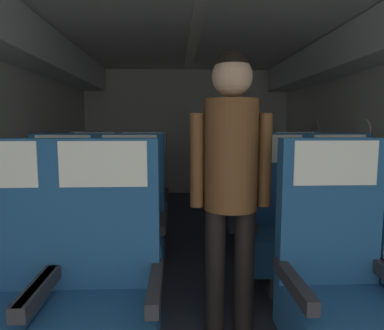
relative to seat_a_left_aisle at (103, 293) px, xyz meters
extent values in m
cube|color=#2D3342|center=(0.52, 1.41, -0.48)|extent=(3.75, 6.52, 0.02)
cube|color=silver|center=(0.52, 1.41, 1.68)|extent=(3.63, 6.12, 0.06)
cube|color=silver|center=(0.52, 4.49, 0.61)|extent=(3.63, 0.06, 2.14)
cube|color=silver|center=(-1.03, 1.41, 1.46)|extent=(0.38, 5.87, 0.36)
cube|color=white|center=(0.52, 1.41, 1.64)|extent=(0.12, 5.50, 0.02)
cylinder|color=white|center=(2.25, 2.02, 0.65)|extent=(0.01, 0.26, 0.26)
cylinder|color=white|center=(2.25, 3.24, 0.65)|extent=(0.01, 0.26, 0.26)
cube|color=navy|center=(-0.47, 0.13, 0.31)|extent=(0.47, 0.09, 0.68)
cube|color=#28282D|center=(-0.24, -0.06, 0.06)|extent=(0.05, 0.41, 0.06)
cube|color=navy|center=(0.00, 0.13, 0.31)|extent=(0.47, 0.09, 0.68)
cube|color=#28282D|center=(0.23, -0.06, 0.06)|extent=(0.05, 0.41, 0.06)
cube|color=#28282D|center=(-0.23, -0.06, 0.06)|extent=(0.05, 0.41, 0.06)
cube|color=silver|center=(0.00, 0.09, 0.54)|extent=(0.38, 0.01, 0.20)
cube|color=navy|center=(1.03, -0.07, -0.14)|extent=(0.47, 0.49, 0.22)
cube|color=navy|center=(1.03, 0.13, 0.31)|extent=(0.47, 0.09, 0.68)
cube|color=#28282D|center=(0.80, -0.07, 0.06)|extent=(0.05, 0.41, 0.06)
cube|color=silver|center=(1.03, 0.08, 0.54)|extent=(0.38, 0.01, 0.20)
cube|color=#38383D|center=(-0.47, 0.86, -0.36)|extent=(0.17, 0.18, 0.22)
cube|color=navy|center=(-0.47, 0.86, -0.14)|extent=(0.47, 0.49, 0.22)
cube|color=navy|center=(-0.47, 1.06, 0.31)|extent=(0.47, 0.09, 0.68)
cube|color=#28282D|center=(-0.24, 0.86, 0.06)|extent=(0.05, 0.41, 0.06)
cube|color=#28282D|center=(-0.70, 0.86, 0.06)|extent=(0.05, 0.41, 0.06)
cube|color=silver|center=(-0.47, 1.01, 0.54)|extent=(0.38, 0.01, 0.20)
cube|color=#38383D|center=(-0.01, 0.84, -0.36)|extent=(0.17, 0.18, 0.22)
cube|color=navy|center=(-0.01, 0.84, -0.14)|extent=(0.47, 0.49, 0.22)
cube|color=navy|center=(-0.01, 1.04, 0.31)|extent=(0.47, 0.09, 0.68)
cube|color=#28282D|center=(0.22, 0.84, 0.06)|extent=(0.05, 0.41, 0.06)
cube|color=#28282D|center=(-0.23, 0.84, 0.06)|extent=(0.05, 0.41, 0.06)
cube|color=silver|center=(-0.01, 1.00, 0.54)|extent=(0.38, 0.01, 0.20)
cube|color=#38383D|center=(1.50, 0.85, -0.36)|extent=(0.17, 0.18, 0.22)
cube|color=navy|center=(1.50, 0.85, -0.14)|extent=(0.47, 0.49, 0.22)
cube|color=navy|center=(1.50, 1.05, 0.31)|extent=(0.47, 0.09, 0.68)
cube|color=#28282D|center=(1.72, 0.85, 0.06)|extent=(0.05, 0.41, 0.06)
cube|color=#28282D|center=(1.27, 0.85, 0.06)|extent=(0.05, 0.41, 0.06)
cube|color=silver|center=(1.50, 1.00, 0.54)|extent=(0.38, 0.01, 0.20)
cube|color=#38383D|center=(1.03, 0.86, -0.36)|extent=(0.17, 0.18, 0.22)
cube|color=navy|center=(1.03, 0.86, -0.14)|extent=(0.47, 0.49, 0.22)
cube|color=navy|center=(1.03, 1.06, 0.31)|extent=(0.47, 0.09, 0.68)
cube|color=#28282D|center=(1.26, 0.86, 0.06)|extent=(0.05, 0.41, 0.06)
cube|color=#28282D|center=(0.80, 0.86, 0.06)|extent=(0.05, 0.41, 0.06)
cube|color=silver|center=(1.03, 1.01, 0.54)|extent=(0.38, 0.01, 0.20)
cube|color=#38383D|center=(-0.47, 1.77, -0.36)|extent=(0.17, 0.18, 0.22)
cube|color=#4C5666|center=(-0.47, 1.77, -0.14)|extent=(0.47, 0.49, 0.22)
cube|color=#4C5666|center=(-0.47, 1.97, 0.31)|extent=(0.47, 0.09, 0.68)
cube|color=#28282D|center=(-0.24, 1.77, 0.06)|extent=(0.05, 0.41, 0.06)
cube|color=#28282D|center=(-0.69, 1.77, 0.06)|extent=(0.05, 0.41, 0.06)
cube|color=silver|center=(-0.47, 1.92, 0.54)|extent=(0.38, 0.01, 0.20)
cube|color=#38383D|center=(-0.01, 1.77, -0.36)|extent=(0.17, 0.18, 0.22)
cube|color=#4C5666|center=(-0.01, 1.77, -0.14)|extent=(0.47, 0.49, 0.22)
cube|color=#4C5666|center=(-0.01, 1.97, 0.31)|extent=(0.47, 0.09, 0.68)
cube|color=#28282D|center=(0.21, 1.77, 0.06)|extent=(0.05, 0.41, 0.06)
cube|color=#28282D|center=(-0.24, 1.77, 0.06)|extent=(0.05, 0.41, 0.06)
cube|color=silver|center=(-0.01, 1.92, 0.54)|extent=(0.38, 0.01, 0.20)
cube|color=#38383D|center=(1.50, 1.76, -0.36)|extent=(0.17, 0.18, 0.22)
cube|color=#4C5666|center=(1.50, 1.76, -0.14)|extent=(0.47, 0.49, 0.22)
cube|color=#4C5666|center=(1.50, 1.96, 0.31)|extent=(0.47, 0.09, 0.68)
cube|color=#28282D|center=(1.73, 1.76, 0.06)|extent=(0.05, 0.41, 0.06)
cube|color=#28282D|center=(1.27, 1.76, 0.06)|extent=(0.05, 0.41, 0.06)
cube|color=silver|center=(1.50, 1.91, 0.54)|extent=(0.38, 0.01, 0.20)
cube|color=#38383D|center=(1.02, 1.75, -0.36)|extent=(0.17, 0.18, 0.22)
cube|color=#4C5666|center=(1.02, 1.75, -0.14)|extent=(0.47, 0.49, 0.22)
cube|color=#4C5666|center=(1.02, 1.94, 0.31)|extent=(0.47, 0.09, 0.68)
cube|color=#28282D|center=(1.25, 1.75, 0.06)|extent=(0.05, 0.41, 0.06)
cube|color=#28282D|center=(0.80, 1.75, 0.06)|extent=(0.05, 0.41, 0.06)
cube|color=silver|center=(1.02, 1.90, 0.54)|extent=(0.38, 0.01, 0.20)
cylinder|color=black|center=(0.52, 0.37, -0.10)|extent=(0.11, 0.11, 0.74)
cylinder|color=black|center=(0.68, 0.37, -0.10)|extent=(0.11, 0.11, 0.74)
cylinder|color=brown|center=(0.60, 0.37, 0.56)|extent=(0.28, 0.28, 0.58)
cylinder|color=brown|center=(0.42, 0.37, 0.53)|extent=(0.07, 0.07, 0.49)
cylinder|color=brown|center=(0.78, 0.37, 0.53)|extent=(0.07, 0.07, 0.49)
sphere|color=tan|center=(0.60, 0.37, 0.96)|extent=(0.21, 0.21, 0.21)
sphere|color=black|center=(0.60, 0.37, 1.00)|extent=(0.18, 0.18, 0.18)
camera|label=1|loc=(0.31, -1.37, 0.71)|focal=31.52mm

